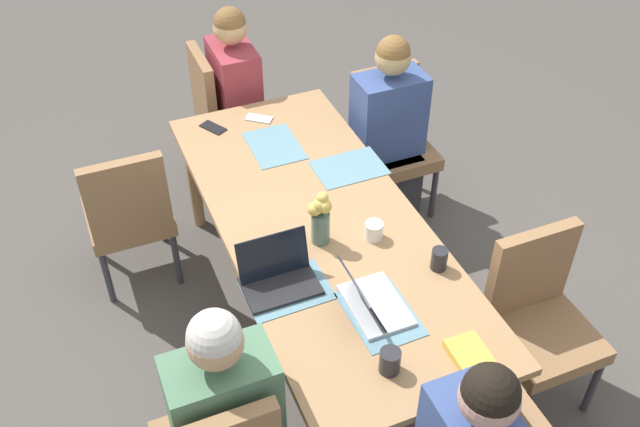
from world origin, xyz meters
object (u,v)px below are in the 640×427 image
object	(u,v)px
laptop_far_left_near	(278,277)
coffee_mug_centre_left	(374,231)
phone_silver	(259,119)
book_red_cover	(471,356)
chair_head_right_left_far	(223,109)
chair_near_right_near	(390,135)
chair_near_right_far	(538,313)
coffee_mug_near_left	(439,259)
chair_far_right_mid	(128,212)
phone_black	(213,128)
flower_vase	(320,216)
dining_table	(320,233)
person_near_right_near	(387,140)
laptop_head_left_left_mid	(371,301)
person_head_right_left_far	(237,108)
coffee_mug_near_right	(390,361)

from	to	relation	value
laptop_far_left_near	coffee_mug_centre_left	bearing A→B (deg)	-77.72
phone_silver	book_red_cover	bearing A→B (deg)	135.07
chair_head_right_left_far	chair_near_right_near	bearing A→B (deg)	-128.13
chair_near_right_far	coffee_mug_centre_left	distance (m)	0.84
laptop_far_left_near	coffee_mug_near_left	size ratio (longest dim) A/B	3.12
chair_far_right_mid	phone_black	world-z (taller)	chair_far_right_mid
chair_far_right_mid	flower_vase	world-z (taller)	flower_vase
dining_table	flower_vase	size ratio (longest dim) A/B	8.17
chair_head_right_left_far	laptop_far_left_near	distance (m)	1.83
person_near_right_near	coffee_mug_centre_left	bearing A→B (deg)	149.48
laptop_head_left_left_mid	coffee_mug_centre_left	xyz separation A→B (m)	(0.39, -0.20, -0.00)
chair_far_right_mid	flower_vase	size ratio (longest dim) A/B	3.28
person_head_right_left_far	coffee_mug_near_left	distance (m)	1.95
person_head_right_left_far	phone_black	bearing A→B (deg)	149.64
phone_black	chair_near_right_near	bearing A→B (deg)	-127.69
person_head_right_left_far	chair_near_right_near	distance (m)	0.99
person_near_right_near	phone_black	size ratio (longest dim) A/B	7.97
coffee_mug_near_left	book_red_cover	size ratio (longest dim) A/B	0.51
coffee_mug_near_left	phone_black	size ratio (longest dim) A/B	0.68
chair_head_right_left_far	chair_far_right_mid	bearing A→B (deg)	135.77
coffee_mug_centre_left	laptop_far_left_near	bearing A→B (deg)	102.28
phone_silver	chair_far_right_mid	bearing A→B (deg)	55.38
chair_head_right_left_far	phone_silver	distance (m)	0.58
dining_table	chair_head_right_left_far	world-z (taller)	chair_head_right_left_far
chair_near_right_near	chair_near_right_far	bearing A→B (deg)	179.18
coffee_mug_centre_left	book_red_cover	size ratio (longest dim) A/B	0.43
chair_near_right_near	flower_vase	world-z (taller)	flower_vase
coffee_mug_near_left	book_red_cover	xyz separation A→B (m)	(-0.49, 0.14, -0.03)
dining_table	person_head_right_left_far	bearing A→B (deg)	-0.84
chair_head_right_left_far	laptop_head_left_left_mid	world-z (taller)	laptop_head_left_left_mid
laptop_head_left_left_mid	coffee_mug_near_left	size ratio (longest dim) A/B	3.12
person_near_right_near	laptop_far_left_near	world-z (taller)	person_near_right_near
dining_table	chair_near_right_far	distance (m)	1.07
chair_head_right_left_far	coffee_mug_centre_left	size ratio (longest dim) A/B	10.55
flower_vase	phone_black	distance (m)	1.11
chair_far_right_mid	coffee_mug_near_right	size ratio (longest dim) A/B	8.70
laptop_head_left_left_mid	phone_black	distance (m)	1.56
laptop_far_left_near	laptop_head_left_left_mid	distance (m)	0.42
dining_table	person_near_right_near	distance (m)	1.05
chair_near_right_near	coffee_mug_centre_left	bearing A→B (deg)	148.81
coffee_mug_near_right	phone_black	xyz separation A→B (m)	(1.85, 0.16, -0.05)
book_red_cover	phone_silver	size ratio (longest dim) A/B	1.33
chair_near_right_near	laptop_head_left_left_mid	size ratio (longest dim) A/B	2.81
dining_table	chair_far_right_mid	world-z (taller)	chair_far_right_mid
person_near_right_near	book_red_cover	size ratio (longest dim) A/B	5.97
coffee_mug_centre_left	laptop_head_left_left_mid	bearing A→B (deg)	152.95
phone_black	coffee_mug_near_left	bearing A→B (deg)	173.32
person_near_right_near	chair_far_right_mid	xyz separation A→B (m)	(-0.04, 1.55, -0.03)
dining_table	laptop_head_left_left_mid	xyz separation A→B (m)	(-0.59, 0.01, 0.11)
chair_head_right_left_far	flower_vase	bearing A→B (deg)	-179.85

